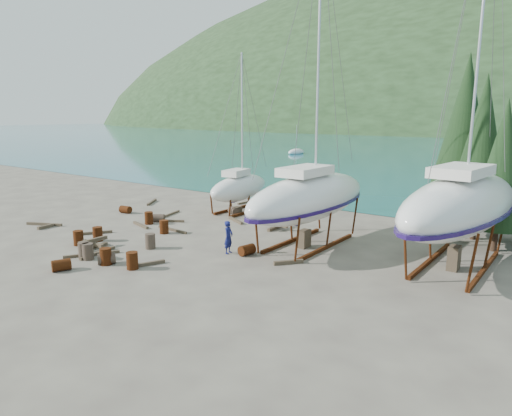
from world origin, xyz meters
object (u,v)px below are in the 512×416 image
Objects in this scene: large_sailboat_near at (310,197)px; small_sailboat_shore at (239,187)px; large_sailboat_far at (462,204)px; worker at (229,237)px.

small_sailboat_shore is at bearing 152.40° from large_sailboat_near.
large_sailboat_near is at bearing -166.66° from large_sailboat_far.
large_sailboat_far is at bearing -21.62° from small_sailboat_shore.
large_sailboat_near is 9.85× the size of worker.
small_sailboat_shore is at bearing 22.79° from worker.
worker is at bearing -148.83° from large_sailboat_far.
small_sailboat_shore is 6.61× the size of worker.
large_sailboat_near is at bearing -47.06° from worker.
large_sailboat_far reaches higher than worker.
large_sailboat_near is at bearing -37.21° from small_sailboat_shore.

